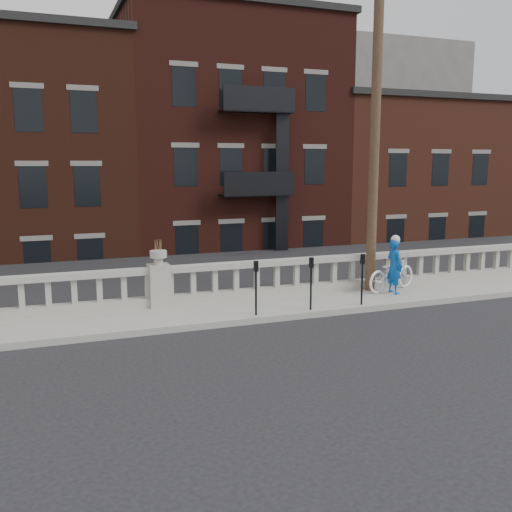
{
  "coord_description": "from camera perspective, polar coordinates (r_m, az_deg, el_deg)",
  "views": [
    {
      "loc": [
        -2.83,
        -10.62,
        3.88
      ],
      "look_at": [
        2.44,
        3.2,
        1.45
      ],
      "focal_mm": 40.0,
      "sensor_mm": 36.0,
      "label": 1
    }
  ],
  "objects": [
    {
      "name": "utility_pole",
      "position": [
        16.9,
        11.87,
        13.74
      ],
      "size": [
        1.6,
        0.28,
        10.0
      ],
      "color": "#422D1E",
      "rests_on": "sidewalk"
    },
    {
      "name": "bicycle",
      "position": [
        17.25,
        13.39,
        -1.63
      ],
      "size": [
        2.12,
        1.32,
        1.05
      ],
      "primitive_type": "imported",
      "rotation": [
        0.0,
        0.0,
        1.9
      ],
      "color": "white",
      "rests_on": "sidewalk"
    },
    {
      "name": "balustrade",
      "position": [
        15.19,
        -9.65,
        -3.12
      ],
      "size": [
        28.0,
        0.34,
        1.03
      ],
      "color": "gray",
      "rests_on": "sidewalk"
    },
    {
      "name": "ground",
      "position": [
        11.65,
        -5.69,
        -10.16
      ],
      "size": [
        120.0,
        120.0,
        0.0
      ],
      "primitive_type": "plane",
      "color": "black",
      "rests_on": "ground"
    },
    {
      "name": "parking_meter_d",
      "position": [
        15.27,
        10.58,
        -1.72
      ],
      "size": [
        0.1,
        0.09,
        1.36
      ],
      "color": "black",
      "rests_on": "sidewalk"
    },
    {
      "name": "sidewalk",
      "position": [
        14.42,
        -8.85,
        -6.08
      ],
      "size": [
        32.0,
        2.2,
        0.15
      ],
      "primitive_type": "cube",
      "color": "gray",
      "rests_on": "ground"
    },
    {
      "name": "parking_meter_b",
      "position": [
        13.96,
        -0.0,
        -2.59
      ],
      "size": [
        0.1,
        0.09,
        1.36
      ],
      "color": "black",
      "rests_on": "sidewalk"
    },
    {
      "name": "cyclist",
      "position": [
        16.81,
        13.67,
        -1.0
      ],
      "size": [
        0.43,
        0.61,
        1.58
      ],
      "primitive_type": "imported",
      "rotation": [
        0.0,
        0.0,
        1.66
      ],
      "color": "#0B4FAC",
      "rests_on": "sidewalk"
    },
    {
      "name": "parking_meter_c",
      "position": [
        14.56,
        5.53,
        -2.14
      ],
      "size": [
        0.1,
        0.09,
        1.36
      ],
      "color": "black",
      "rests_on": "sidewalk"
    },
    {
      "name": "planter_pedestal",
      "position": [
        15.15,
        -9.67,
        -2.42
      ],
      "size": [
        0.55,
        0.55,
        1.76
      ],
      "color": "gray",
      "rests_on": "sidewalk"
    },
    {
      "name": "lower_level",
      "position": [
        33.86,
        -15.2,
        6.89
      ],
      "size": [
        80.0,
        44.0,
        20.8
      ],
      "color": "#605E59",
      "rests_on": "ground"
    }
  ]
}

